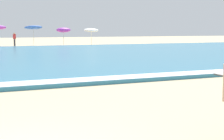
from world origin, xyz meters
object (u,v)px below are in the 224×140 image
(beach_umbrella_7, at_px, (91,30))
(beachgoer_near_row_mid, at_px, (14,39))
(beach_umbrella_5, at_px, (33,27))
(beach_umbrella_6, at_px, (63,30))

(beach_umbrella_7, bearing_deg, beachgoer_near_row_mid, -177.63)
(beach_umbrella_5, distance_m, beach_umbrella_7, 7.32)
(beach_umbrella_7, bearing_deg, beach_umbrella_5, 178.35)
(beach_umbrella_6, bearing_deg, beach_umbrella_5, -179.70)
(beach_umbrella_7, xyz_separation_m, beachgoer_near_row_mid, (-9.66, -0.40, -0.99))
(beach_umbrella_6, xyz_separation_m, beachgoer_near_row_mid, (-6.07, -0.63, -1.01))
(beach_umbrella_6, bearing_deg, beach_umbrella_7, -3.66)
(beach_umbrella_5, bearing_deg, beach_umbrella_7, -1.65)
(beach_umbrella_5, xyz_separation_m, beachgoer_near_row_mid, (-2.35, -0.61, -1.31))
(beach_umbrella_5, distance_m, beach_umbrella_6, 3.73)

